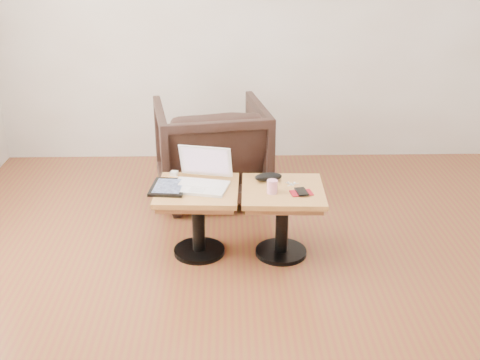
{
  "coord_description": "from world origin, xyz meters",
  "views": [
    {
      "loc": [
        -0.27,
        -2.88,
        1.93
      ],
      "look_at": [
        -0.2,
        0.49,
        0.5
      ],
      "focal_mm": 45.0,
      "sensor_mm": 36.0,
      "label": 1
    }
  ],
  "objects_px": {
    "striped_cup": "(272,187)",
    "side_table_left": "(198,205)",
    "armchair": "(211,150)",
    "side_table_right": "(282,206)",
    "laptop": "(202,178)"
  },
  "relations": [
    {
      "from": "laptop",
      "to": "striped_cup",
      "type": "height_order",
      "value": "laptop"
    },
    {
      "from": "side_table_left",
      "to": "striped_cup",
      "type": "relative_size",
      "value": 6.34
    },
    {
      "from": "side_table_right",
      "to": "armchair",
      "type": "distance_m",
      "value": 1.02
    },
    {
      "from": "side_table_left",
      "to": "armchair",
      "type": "distance_m",
      "value": 0.89
    },
    {
      "from": "side_table_left",
      "to": "armchair",
      "type": "xyz_separation_m",
      "value": [
        0.06,
        0.89,
        0.03
      ]
    },
    {
      "from": "side_table_right",
      "to": "striped_cup",
      "type": "distance_m",
      "value": 0.18
    },
    {
      "from": "side_table_right",
      "to": "laptop",
      "type": "height_order",
      "value": "laptop"
    },
    {
      "from": "side_table_right",
      "to": "armchair",
      "type": "height_order",
      "value": "armchair"
    },
    {
      "from": "side_table_right",
      "to": "laptop",
      "type": "distance_m",
      "value": 0.53
    },
    {
      "from": "side_table_left",
      "to": "striped_cup",
      "type": "distance_m",
      "value": 0.49
    },
    {
      "from": "laptop",
      "to": "striped_cup",
      "type": "bearing_deg",
      "value": -3.01
    },
    {
      "from": "side_table_left",
      "to": "side_table_right",
      "type": "height_order",
      "value": "same"
    },
    {
      "from": "laptop",
      "to": "side_table_right",
      "type": "bearing_deg",
      "value": 5.99
    },
    {
      "from": "laptop",
      "to": "armchair",
      "type": "distance_m",
      "value": 0.86
    },
    {
      "from": "striped_cup",
      "to": "side_table_left",
      "type": "bearing_deg",
      "value": 169.23
    }
  ]
}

